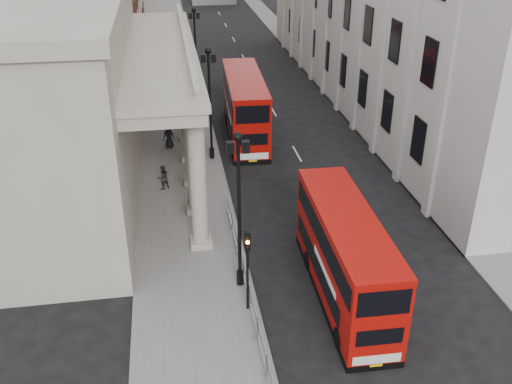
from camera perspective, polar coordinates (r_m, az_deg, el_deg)
The scene contains 15 objects.
ground at distance 26.69m, azimuth 0.91°, elevation -14.32°, with size 260.00×260.00×0.00m, color black.
sidewalk_west at distance 52.64m, azimuth -8.02°, elevation 7.58°, with size 6.00×140.00×0.12m, color slate.
sidewalk_east at distance 55.33m, azimuth 9.48°, elevation 8.47°, with size 3.00×140.00×0.12m, color slate.
kerb at distance 52.75m, azimuth -4.79°, elevation 7.81°, with size 0.20×140.00×0.14m, color slate.
portico_building at distance 39.98m, azimuth -18.90°, elevation 8.89°, with size 9.00×28.00×12.00m, color #9F9685.
lamp_post_south at distance 27.02m, azimuth -1.72°, elevation -0.98°, with size 1.05×0.44×8.32m.
lamp_post_mid at distance 41.71m, azimuth -4.65°, elevation 9.45°, with size 1.05×0.44×8.32m.
lamp_post_north at distance 57.11m, azimuth -6.07°, elevation 14.36°, with size 1.05×0.44×8.32m.
traffic_light at distance 26.26m, azimuth -0.87°, elevation -6.51°, with size 0.28×0.33×4.30m.
crowd_barriers at distance 27.90m, azimuth -0.59°, elevation -10.35°, with size 0.50×18.75×1.10m.
bus_near at distance 28.04m, azimuth 8.89°, elevation -6.21°, with size 2.75×10.61×4.56m.
bus_far at distance 46.77m, azimuth -1.12°, elevation 8.62°, with size 3.31×11.79×5.04m.
pedestrian_a at distance 36.14m, azimuth -6.46°, elevation -0.41°, with size 0.62×0.41×1.70m, color black.
pedestrian_b at distance 38.82m, azimuth -9.31°, elevation 1.46°, with size 0.83×0.65×1.71m, color black.
pedestrian_c at distance 45.33m, azimuth -8.70°, elevation 5.53°, with size 0.91×0.59×1.85m, color black.
Camera 1 is at (-3.54, -19.56, 17.82)m, focal length 40.00 mm.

